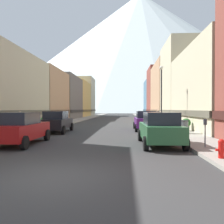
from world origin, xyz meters
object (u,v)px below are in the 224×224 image
car_right_0 (160,129)px  fire_hydrant_near (221,148)px  trash_bin_right (184,127)px  streetlamp_right (161,87)px  car_right_1 (145,121)px  potted_plant_1 (43,121)px  parking_meter_near (205,129)px  pedestrian_0 (161,118)px  pedestrian_2 (20,123)px  car_left_1 (57,122)px  potted_plant_0 (175,122)px  potted_plant_2 (186,124)px  car_left_0 (20,128)px  pedestrian_1 (158,117)px

car_right_0 → fire_hydrant_near: car_right_0 is taller
trash_bin_right → fire_hydrant_near: bearing=-95.9°
streetlamp_right → car_right_1: bearing=-159.4°
trash_bin_right → potted_plant_1: trash_bin_right is taller
parking_meter_near → trash_bin_right: size_ratio=1.36×
pedestrian_0 → pedestrian_2: bearing=-140.0°
potted_plant_1 → car_left_1: bearing=-60.0°
fire_hydrant_near → potted_plant_0: (1.55, 14.66, 0.13)m
fire_hydrant_near → potted_plant_1: potted_plant_1 is taller
car_right_1 → potted_plant_2: bearing=-30.1°
potted_plant_1 → pedestrian_2: 7.08m
car_left_0 → potted_plant_1: size_ratio=4.81×
fire_hydrant_near → potted_plant_0: potted_plant_0 is taller
pedestrian_0 → car_left_0: bearing=-122.8°
parking_meter_near → car_right_0: bearing=148.1°
car_right_1 → parking_meter_near: (1.95, -9.97, 0.11)m
car_right_0 → streetlamp_right: streetlamp_right is taller
car_left_0 → car_right_1: 11.70m
car_left_0 → pedestrian_0: car_left_0 is taller
car_left_1 → streetlamp_right: 10.07m
potted_plant_2 → pedestrian_1: size_ratio=0.59×
car_left_0 → pedestrian_2: size_ratio=2.73×
potted_plant_1 → potted_plant_2: (14.00, -5.11, 0.06)m
car_right_1 → pedestrian_0: car_right_1 is taller
car_right_1 → fire_hydrant_near: 12.62m
fire_hydrant_near → pedestrian_2: size_ratio=0.43×
car_left_0 → potted_plant_1: (-3.20, 12.15, -0.24)m
potted_plant_2 → streetlamp_right: 4.40m
fire_hydrant_near → pedestrian_1: size_ratio=0.40×
potted_plant_1 → potted_plant_2: 14.90m
trash_bin_right → pedestrian_0: bearing=90.5°
streetlamp_right → pedestrian_0: bearing=81.7°
car_left_1 → pedestrian_2: car_left_1 is taller
fire_hydrant_near → parking_meter_near: size_ratio=0.53×
pedestrian_0 → car_right_0: bearing=-99.0°
parking_meter_near → fire_hydrant_near: bearing=-96.7°
car_right_1 → pedestrian_1: bearing=74.3°
trash_bin_right → streetlamp_right: (-1.00, 4.44, 3.34)m
pedestrian_1 → streetlamp_right: 8.72m
car_right_0 → potted_plant_2: car_right_0 is taller
car_right_0 → trash_bin_right: size_ratio=4.52×
trash_bin_right → car_left_0: bearing=-153.6°
car_right_1 → potted_plant_0: (3.20, 2.16, -0.25)m
parking_meter_near → streetlamp_right: 10.97m
parking_meter_near → trash_bin_right: parking_meter_near is taller
potted_plant_2 → parking_meter_near: bearing=-98.8°
car_right_0 → fire_hydrant_near: 4.12m
car_left_1 → potted_plant_1: size_ratio=4.85×
car_left_0 → pedestrian_1: bearing=60.3°
trash_bin_right → pedestrian_0: size_ratio=0.63×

